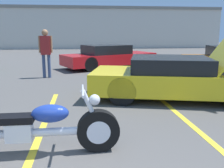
{
  "coord_description": "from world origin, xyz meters",
  "views": [
    {
      "loc": [
        0.68,
        -1.37,
        1.75
      ],
      "look_at": [
        1.23,
        3.14,
        0.8
      ],
      "focal_mm": 40.0,
      "sensor_mm": 36.0,
      "label": 1
    }
  ],
  "objects_px": {
    "spectator_midground": "(46,49)",
    "show_car_hood_open": "(177,78)",
    "parked_car_mid_row": "(109,57)",
    "motorcycle": "(30,129)"
  },
  "relations": [
    {
      "from": "spectator_midground",
      "to": "show_car_hood_open",
      "type": "bearing_deg",
      "value": -43.11
    },
    {
      "from": "parked_car_mid_row",
      "to": "motorcycle",
      "type": "bearing_deg",
      "value": -127.87
    },
    {
      "from": "parked_car_mid_row",
      "to": "spectator_midground",
      "type": "xyz_separation_m",
      "value": [
        -2.71,
        -2.52,
        0.57
      ]
    },
    {
      "from": "parked_car_mid_row",
      "to": "spectator_midground",
      "type": "height_order",
      "value": "spectator_midground"
    },
    {
      "from": "show_car_hood_open",
      "to": "spectator_midground",
      "type": "xyz_separation_m",
      "value": [
        -3.84,
        3.6,
        0.55
      ]
    },
    {
      "from": "show_car_hood_open",
      "to": "spectator_midground",
      "type": "bearing_deg",
      "value": 150.99
    },
    {
      "from": "show_car_hood_open",
      "to": "spectator_midground",
      "type": "distance_m",
      "value": 5.29
    },
    {
      "from": "spectator_midground",
      "to": "parked_car_mid_row",
      "type": "bearing_deg",
      "value": 42.94
    },
    {
      "from": "show_car_hood_open",
      "to": "spectator_midground",
      "type": "height_order",
      "value": "show_car_hood_open"
    },
    {
      "from": "show_car_hood_open",
      "to": "parked_car_mid_row",
      "type": "distance_m",
      "value": 6.22
    }
  ]
}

